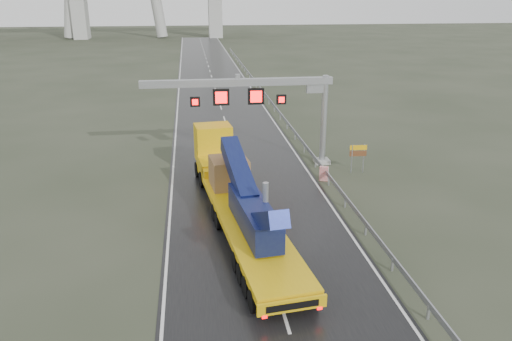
{
  "coord_description": "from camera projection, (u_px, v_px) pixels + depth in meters",
  "views": [
    {
      "loc": [
        -3.63,
        -19.96,
        13.31
      ],
      "look_at": [
        0.08,
        7.98,
        3.2
      ],
      "focal_mm": 35.0,
      "sensor_mm": 36.0,
      "label": 1
    }
  ],
  "objects": [
    {
      "name": "ground",
      "position": [
        277.0,
        291.0,
        23.57
      ],
      "size": [
        400.0,
        400.0,
        0.0
      ],
      "primitive_type": "plane",
      "color": "#2D3424",
      "rests_on": "ground"
    },
    {
      "name": "guardrail",
      "position": [
        285.0,
        120.0,
        52.08
      ],
      "size": [
        0.2,
        140.0,
        1.4
      ],
      "primitive_type": null,
      "color": "gray",
      "rests_on": "ground"
    },
    {
      "name": "sign_gantry",
      "position": [
        265.0,
        97.0,
        38.72
      ],
      "size": [
        14.9,
        1.2,
        7.42
      ],
      "color": "#B0B1AC",
      "rests_on": "ground"
    },
    {
      "name": "heavy_haul_truck",
      "position": [
        233.0,
        185.0,
        31.39
      ],
      "size": [
        5.3,
        20.41,
        4.75
      ],
      "rotation": [
        0.0,
        0.0,
        0.12
      ],
      "color": "#E3B20C",
      "rests_on": "ground"
    },
    {
      "name": "exit_sign_pair",
      "position": [
        358.0,
        153.0,
        38.43
      ],
      "size": [
        1.33,
        0.12,
        2.28
      ],
      "rotation": [
        0.0,
        0.0,
        -0.05
      ],
      "color": "#909498",
      "rests_on": "ground"
    },
    {
      "name": "road",
      "position": [
        221.0,
        107.0,
        60.89
      ],
      "size": [
        11.0,
        200.0,
        0.02
      ],
      "primitive_type": "cube",
      "color": "black",
      "rests_on": "ground"
    },
    {
      "name": "striped_barrier",
      "position": [
        324.0,
        174.0,
        37.19
      ],
      "size": [
        0.72,
        0.56,
        1.08
      ],
      "primitive_type": "cube",
      "rotation": [
        0.0,
        0.0,
        -0.39
      ],
      "color": "red",
      "rests_on": "ground"
    }
  ]
}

